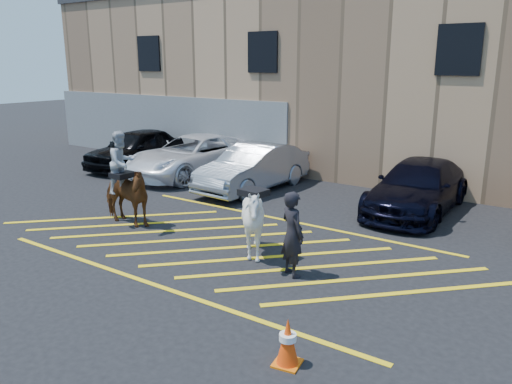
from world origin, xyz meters
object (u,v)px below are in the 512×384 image
Objects in this scene: handler at (292,234)px; saddled_white at (253,221)px; car_white_pickup at (194,156)px; mounted_bay at (124,188)px; car_silver_sedan at (254,168)px; car_black_suv at (137,148)px; traffic_cone at (288,342)px; car_blue_suv at (418,187)px.

handler is 1.05× the size of saddled_white.
mounted_bay reaches higher than car_white_pickup.
saddled_white is (6.61, -5.55, 0.08)m from car_white_pickup.
car_silver_sedan is at bearing 82.37° from mounted_bay.
handler reaches higher than car_silver_sedan.
car_black_suv reaches higher than car_white_pickup.
car_white_pickup is 1.19× the size of car_silver_sedan.
car_white_pickup is at bearing 139.97° from saddled_white.
traffic_cone is at bearing -36.95° from car_white_pickup.
car_white_pickup is at bearing -0.06° from car_black_suv.
mounted_bay reaches higher than car_black_suv.
handler is (7.80, -5.89, 0.12)m from car_white_pickup.
handler is 5.37m from mounted_bay.
car_blue_suv is 5.97m from saddled_white.
car_black_suv is 6.45× the size of traffic_cone.
car_black_suv is 2.77× the size of saddled_white.
car_black_suv is at bearing 150.58° from saddled_white.
car_black_suv is at bearing -0.80° from handler.
car_black_suv is 6.08m from car_silver_sedan.
mounted_bay is at bearing -137.30° from car_blue_suv.
car_blue_suv is 8.33m from mounted_bay.
handler reaches higher than car_blue_suv.
mounted_bay is at bearing -48.34° from car_black_suv.
car_white_pickup is at bearing 137.21° from traffic_cone.
car_silver_sedan is 2.75× the size of saddled_white.
car_white_pickup is at bearing 113.62° from mounted_bay.
car_black_suv is at bearing 134.85° from mounted_bay.
traffic_cone is (1.54, -2.76, -0.52)m from handler.
car_black_suv is 12.18m from handler.
handler is at bearing -31.22° from car_white_pickup.
car_white_pickup reaches higher than car_silver_sedan.
handler reaches higher than car_white_pickup.
saddled_white is at bearing -34.19° from car_white_pickup.
car_silver_sedan is 6.15m from saddled_white.
car_black_suv is 7.64m from mounted_bay.
car_black_suv is at bearing 179.90° from car_silver_sedan.
car_silver_sedan is at bearing -6.28° from car_black_suv.
car_white_pickup is 3.28× the size of saddled_white.
car_white_pickup is at bearing -179.64° from car_blue_suv.
mounted_bay is (-5.36, 0.31, 0.13)m from handler.
saddled_white is at bearing 0.37° from mounted_bay.
car_white_pickup is 8.53m from car_blue_suv.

